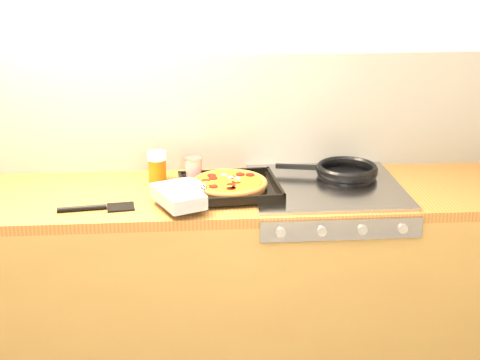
{
  "coord_description": "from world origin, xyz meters",
  "views": [
    {
      "loc": [
        -0.09,
        -1.41,
        1.83
      ],
      "look_at": [
        0.1,
        1.08,
        0.95
      ],
      "focal_mm": 50.0,
      "sensor_mm": 36.0,
      "label": 1
    }
  ],
  "objects": [
    {
      "name": "room_shell",
      "position": [
        0.0,
        1.39,
        1.15
      ],
      "size": [
        3.2,
        3.2,
        3.2
      ],
      "color": "white",
      "rests_on": "ground"
    },
    {
      "name": "counter_run",
      "position": [
        0.0,
        1.1,
        0.45
      ],
      "size": [
        3.2,
        0.62,
        0.9
      ],
      "color": "olive",
      "rests_on": "ground"
    },
    {
      "name": "stovetop",
      "position": [
        0.45,
        1.1,
        0.91
      ],
      "size": [
        0.6,
        0.56,
        0.02
      ],
      "primitive_type": "cube",
      "color": "#9C9BA0",
      "rests_on": "counter_run"
    },
    {
      "name": "pizza_on_tray",
      "position": [
        -0.0,
        1.03,
        0.94
      ],
      "size": [
        0.51,
        0.47,
        0.07
      ],
      "color": "black",
      "rests_on": "stovetop"
    },
    {
      "name": "frying_pan",
      "position": [
        0.55,
        1.19,
        0.94
      ],
      "size": [
        0.45,
        0.31,
        0.04
      ],
      "color": "black",
      "rests_on": "stovetop"
    },
    {
      "name": "tomato_can",
      "position": [
        -0.08,
        1.23,
        0.95
      ],
      "size": [
        0.09,
        0.09,
        0.1
      ],
      "color": "maroon",
      "rests_on": "counter_run"
    },
    {
      "name": "juice_glass",
      "position": [
        -0.23,
        1.23,
        0.97
      ],
      "size": [
        0.1,
        0.1,
        0.13
      ],
      "color": "#C64C0B",
      "rests_on": "counter_run"
    },
    {
      "name": "wooden_spoon",
      "position": [
        0.11,
        1.3,
        0.91
      ],
      "size": [
        0.3,
        0.07,
        0.02
      ],
      "color": "#9E6943",
      "rests_on": "counter_run"
    },
    {
      "name": "black_spatula",
      "position": [
        -0.44,
        0.93,
        0.91
      ],
      "size": [
        0.29,
        0.1,
        0.02
      ],
      "color": "black",
      "rests_on": "counter_run"
    }
  ]
}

